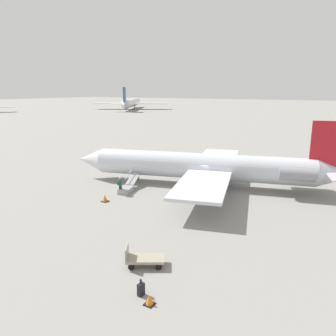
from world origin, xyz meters
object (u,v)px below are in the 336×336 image
at_px(airplane_far_center, 131,103).
at_px(luggage_cart, 143,258).
at_px(suitcase, 141,289).
at_px(boarding_stairs, 128,187).
at_px(airplane_main, 210,166).
at_px(passenger, 120,184).

relative_size(airplane_far_center, luggage_cart, 18.32).
bearing_deg(luggage_cart, suitcase, 92.03).
relative_size(luggage_cart, suitcase, 2.79).
bearing_deg(boarding_stairs, suitcase, -155.93).
relative_size(airplane_main, boarding_stairs, 6.87).
xyz_separation_m(airplane_far_center, boarding_stairs, (-83.47, 111.18, -2.85)).
bearing_deg(passenger, boarding_stairs, -15.63).
bearing_deg(suitcase, luggage_cart, -57.14).
relative_size(boarding_stairs, luggage_cart, 1.69).
height_order(boarding_stairs, passenger, same).
height_order(airplane_far_center, luggage_cart, airplane_far_center).
distance_m(airplane_far_center, passenger, 139.95).
bearing_deg(suitcase, passenger, -47.59).
height_order(luggage_cart, suitcase, luggage_cart).
height_order(boarding_stairs, luggage_cart, boarding_stairs).
bearing_deg(luggage_cart, boarding_stairs, -79.60).
height_order(boarding_stairs, suitcase, boarding_stairs).
xyz_separation_m(airplane_far_center, suitcase, (-94.48, 124.35, -2.90)).
height_order(airplane_main, passenger, airplane_main).
distance_m(luggage_cart, suitcase, 2.79).
bearing_deg(airplane_main, luggage_cart, 85.05).
relative_size(airplane_main, suitcase, 32.30).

